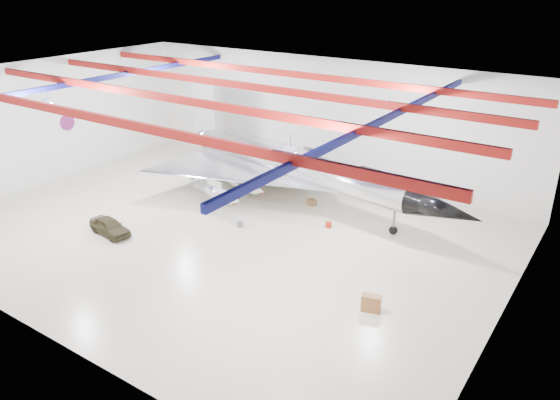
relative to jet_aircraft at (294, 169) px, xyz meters
The scene contains 17 objects.
floor 8.85m from the jet_aircraft, 97.02° to the right, with size 40.00×40.00×0.00m, color beige.
wall_back 7.27m from the jet_aircraft, 98.80° to the left, with size 40.00×40.00×0.00m, color silver.
wall_left 22.80m from the jet_aircraft, 158.34° to the right, with size 30.00×30.00×0.00m, color silver.
wall_right 20.91m from the jet_aircraft, 23.76° to the right, with size 30.00×30.00×0.00m, color silver.
ceiling 11.80m from the jet_aircraft, 97.02° to the right, with size 40.00×40.00×0.00m, color #0A0F38.
ceiling_structure 11.34m from the jet_aircraft, 97.02° to the right, with size 39.50×29.50×1.08m.
wall_roundel 22.03m from the jet_aircraft, 163.14° to the right, with size 1.50×1.50×0.10m, color #B21414.
jet_aircraft is the anchor object (origin of this frame).
jeep 15.40m from the jet_aircraft, 119.37° to the right, with size 1.51×3.75×1.28m, color #322D19.
desk 17.28m from the jet_aircraft, 42.26° to the right, with size 1.11×0.55×1.02m, color brown.
crate_ply 6.59m from the jet_aircraft, 134.80° to the right, with size 0.55×0.44×0.38m, color olive.
toolbox_red 4.09m from the jet_aircraft, behind, with size 0.51×0.41×0.36m, color #A62210.
engine_drum 7.35m from the jet_aircraft, 93.31° to the right, with size 0.44×0.44×0.40m, color #59595B.
parts_bin 3.17m from the jet_aircraft, ahead, with size 0.69×0.55×0.48m, color olive.
crate_small 10.87m from the jet_aircraft, behind, with size 0.35×0.28×0.25m, color #59595B.
tool_chest 6.64m from the jet_aircraft, 31.56° to the right, with size 0.46×0.46×0.42m, color #A62210.
oil_barrel 5.81m from the jet_aircraft, 134.59° to the right, with size 0.55×0.44×0.38m, color olive.
Camera 1 is at (24.19, -27.85, 17.85)m, focal length 35.00 mm.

